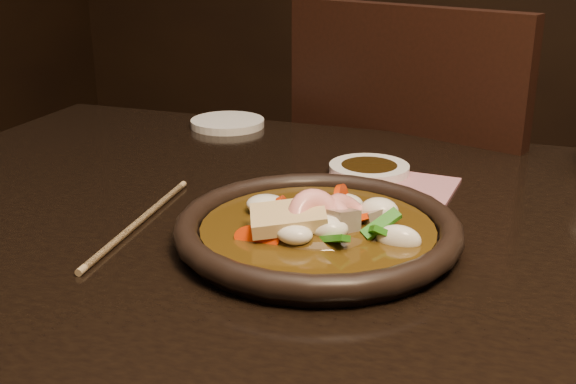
% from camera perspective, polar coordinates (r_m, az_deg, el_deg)
% --- Properties ---
extents(table, '(1.60, 0.90, 0.75)m').
position_cam_1_polar(table, '(0.79, 15.47, -10.22)').
color(table, black).
rests_on(table, floor).
extents(chair, '(0.57, 0.57, 0.95)m').
position_cam_1_polar(chair, '(1.39, 10.95, -3.32)').
color(chair, black).
rests_on(chair, floor).
extents(plate, '(0.30, 0.30, 0.03)m').
position_cam_1_polar(plate, '(0.76, 2.36, -3.06)').
color(plate, black).
rests_on(plate, table).
extents(stirfry, '(0.20, 0.16, 0.08)m').
position_cam_1_polar(stirfry, '(0.75, 2.83, -2.70)').
color(stirfry, '#3B270A').
rests_on(stirfry, plate).
extents(soy_dish, '(0.11, 0.11, 0.02)m').
position_cam_1_polar(soy_dish, '(0.98, 6.42, 1.74)').
color(soy_dish, white).
rests_on(soy_dish, table).
extents(saucer_left, '(0.12, 0.12, 0.01)m').
position_cam_1_polar(saucer_left, '(1.22, -4.80, 5.46)').
color(saucer_left, white).
rests_on(saucer_left, table).
extents(chopsticks, '(0.03, 0.27, 0.01)m').
position_cam_1_polar(chopsticks, '(0.83, -11.70, -2.32)').
color(chopsticks, tan).
rests_on(chopsticks, table).
extents(napkin, '(0.18, 0.18, 0.00)m').
position_cam_1_polar(napkin, '(0.91, 7.45, 0.07)').
color(napkin, '#AE6B76').
rests_on(napkin, table).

